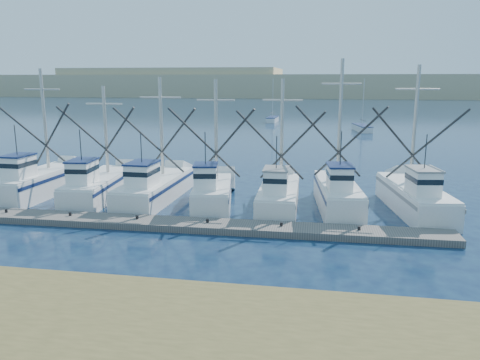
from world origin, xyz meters
name	(u,v)px	position (x,y,z in m)	size (l,w,h in m)	color
ground	(292,274)	(0.00, 0.00, 0.00)	(500.00, 500.00, 0.00)	#0C1A38
floating_dock	(190,225)	(-5.92, 5.18, 0.19)	(27.86, 1.86, 0.37)	slate
dune_ridge	(321,86)	(0.00, 210.00, 5.00)	(360.00, 60.00, 10.00)	tan
trawler_fleet	(211,190)	(-5.89, 10.20, 0.96)	(27.98, 9.02, 9.21)	white
sailboat_near	(362,128)	(7.15, 56.97, 0.49)	(2.81, 6.68, 8.10)	white
sailboat_far	(272,119)	(-8.38, 70.60, 0.49)	(1.87, 6.21, 8.10)	white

